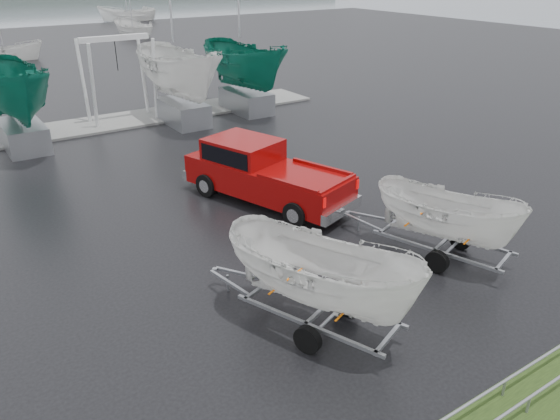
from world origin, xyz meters
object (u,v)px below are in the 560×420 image
(pickup_truck, at_px, (260,170))
(boat_hoist, at_px, (118,67))
(trailer_parked, at_px, (323,214))
(trailer_hitched, at_px, (453,172))

(pickup_truck, relative_size, boat_hoist, 1.50)
(pickup_truck, distance_m, boat_hoist, 12.10)
(trailer_parked, bearing_deg, trailer_hitched, -13.16)
(trailer_hitched, height_order, boat_hoist, trailer_hitched)
(trailer_hitched, relative_size, trailer_parked, 0.88)
(boat_hoist, bearing_deg, pickup_truck, -87.41)
(pickup_truck, xyz_separation_m, boat_hoist, (-0.54, 11.98, 1.65))
(boat_hoist, bearing_deg, trailer_parked, -96.55)
(pickup_truck, distance_m, trailer_hitched, 6.60)
(pickup_truck, relative_size, trailer_parked, 1.21)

